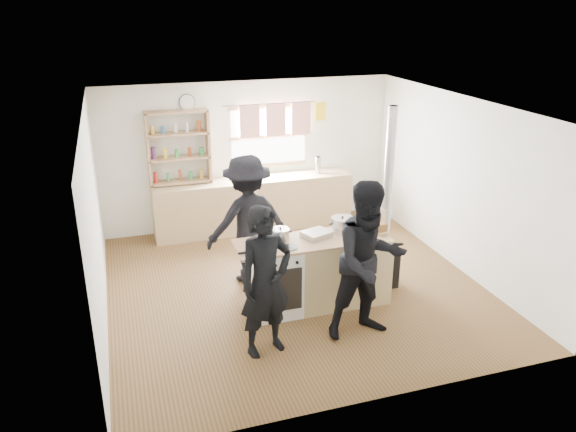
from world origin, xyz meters
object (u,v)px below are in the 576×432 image
object	(u,v)px
stockpot_stove	(280,235)
skillet_greens	(264,250)
cooking_island	(319,272)
stockpot_counter	(342,225)
bread_board	(378,229)
person_far	(248,220)
person_near_right	(369,261)
person_near_left	(266,282)
thermos	(318,165)
roast_tray	(316,234)
flue_heater	(384,242)

from	to	relation	value
stockpot_stove	skillet_greens	bearing A→B (deg)	-138.56
cooking_island	stockpot_counter	size ratio (longest dim) A/B	6.63
stockpot_counter	bread_board	size ratio (longest dim) A/B	1.00
person_far	bread_board	bearing A→B (deg)	135.60
stockpot_counter	person_near_right	bearing A→B (deg)	-93.64
stockpot_counter	person_far	bearing A→B (deg)	141.39
person_near_left	person_far	distance (m)	1.76
thermos	skillet_greens	size ratio (longest dim) A/B	1.01
stockpot_counter	person_far	size ratio (longest dim) A/B	0.16
thermos	bread_board	world-z (taller)	thermos
cooking_island	roast_tray	world-z (taller)	roast_tray
thermos	flue_heater	distance (m)	2.56
person_near_left	bread_board	bearing A→B (deg)	8.21
thermos	person_near_left	xyz separation A→B (m)	(-1.93, -3.57, -0.18)
skillet_greens	person_far	bearing A→B (deg)	86.22
flue_heater	person_near_left	size ratio (longest dim) A/B	1.44
thermos	stockpot_counter	size ratio (longest dim) A/B	0.97
cooking_island	thermos	bearing A→B (deg)	69.95
bread_board	person_near_left	world-z (taller)	person_near_left
thermos	person_near_right	xyz separation A→B (m)	(-0.71, -3.58, -0.10)
cooking_island	stockpot_stove	xyz separation A→B (m)	(-0.48, 0.08, 0.55)
cooking_island	flue_heater	size ratio (longest dim) A/B	0.79
cooking_island	person_near_left	distance (m)	1.28
stockpot_counter	flue_heater	size ratio (longest dim) A/B	0.12
skillet_greens	roast_tray	world-z (taller)	roast_tray
roast_tray	person_near_right	size ratio (longest dim) A/B	0.21
stockpot_stove	stockpot_counter	bearing A→B (deg)	2.22
roast_tray	bread_board	bearing A→B (deg)	-7.69
stockpot_counter	person_far	xyz separation A→B (m)	(-1.05, 0.84, -0.12)
person_far	thermos	bearing A→B (deg)	-143.58
stockpot_stove	flue_heater	size ratio (longest dim) A/B	0.09
thermos	flue_heater	xyz separation A→B (m)	(0.03, -2.53, -0.39)
stockpot_counter	flue_heater	world-z (taller)	flue_heater
stockpot_stove	bread_board	size ratio (longest dim) A/B	0.76
cooking_island	bread_board	distance (m)	0.94
thermos	stockpot_stove	xyz separation A→B (m)	(-1.49, -2.69, -0.03)
flue_heater	person_far	world-z (taller)	flue_heater
stockpot_counter	thermos	bearing A→B (deg)	76.16
flue_heater	cooking_island	bearing A→B (deg)	-166.99
bread_board	skillet_greens	bearing A→B (deg)	-175.41
roast_tray	stockpot_stove	size ratio (longest dim) A/B	1.76
stockpot_stove	person_near_right	size ratio (longest dim) A/B	0.12
cooking_island	person_near_left	xyz separation A→B (m)	(-0.92, -0.80, 0.40)
cooking_island	stockpot_counter	bearing A→B (deg)	17.84
person_near_left	person_far	world-z (taller)	person_far
thermos	cooking_island	xyz separation A→B (m)	(-1.01, -2.77, -0.58)
thermos	bread_board	size ratio (longest dim) A/B	0.97
thermos	roast_tray	world-z (taller)	thermos
flue_heater	roast_tray	bearing A→B (deg)	-170.61
roast_tray	stockpot_stove	xyz separation A→B (m)	(-0.47, 0.02, 0.04)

